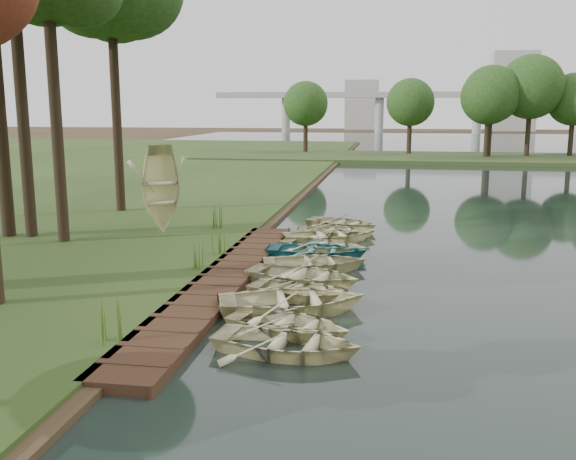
% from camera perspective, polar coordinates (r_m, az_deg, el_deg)
% --- Properties ---
extents(ground, '(300.00, 300.00, 0.00)m').
position_cam_1_polar(ground, '(19.73, -1.26, -5.13)').
color(ground, '#3D2F1D').
extents(boardwalk, '(1.60, 16.00, 0.30)m').
position_cam_1_polar(boardwalk, '(20.04, -5.78, -4.49)').
color(boardwalk, '#382315').
rests_on(boardwalk, ground).
extents(peninsula, '(50.00, 14.00, 0.45)m').
position_cam_1_polar(peninsula, '(68.97, 13.21, 6.25)').
color(peninsula, '#30431D').
rests_on(peninsula, ground).
extents(far_trees, '(45.60, 5.60, 8.80)m').
position_cam_1_polar(far_trees, '(68.65, 10.61, 11.51)').
color(far_trees, black).
rests_on(far_trees, peninsula).
extents(bridge, '(95.90, 4.00, 8.60)m').
position_cam_1_polar(bridge, '(138.92, 13.33, 11.26)').
color(bridge, '#A5A5A0').
rests_on(bridge, ground).
extents(building_a, '(10.00, 8.00, 18.00)m').
position_cam_1_polar(building_a, '(160.86, 19.32, 11.54)').
color(building_a, '#A5A5A0').
rests_on(building_a, ground).
extents(building_b, '(8.00, 8.00, 12.00)m').
position_cam_1_polar(building_b, '(163.85, 6.58, 10.99)').
color(building_b, '#A5A5A0').
rests_on(building_b, ground).
extents(rowboat_0, '(3.70, 2.88, 0.70)m').
position_cam_1_polar(rowboat_0, '(14.38, -0.14, -9.63)').
color(rowboat_0, beige).
rests_on(rowboat_0, water).
extents(rowboat_1, '(3.63, 3.03, 0.65)m').
position_cam_1_polar(rowboat_1, '(15.56, 0.02, -8.12)').
color(rowboat_1, beige).
rests_on(rowboat_1, water).
extents(rowboat_2, '(4.61, 3.86, 0.82)m').
position_cam_1_polar(rowboat_2, '(17.12, 0.37, -6.03)').
color(rowboat_2, beige).
rests_on(rowboat_2, water).
extents(rowboat_3, '(3.56, 2.92, 0.64)m').
position_cam_1_polar(rowboat_3, '(18.36, 1.08, -5.15)').
color(rowboat_3, beige).
rests_on(rowboat_3, water).
extents(rowboat_4, '(4.16, 3.44, 0.75)m').
position_cam_1_polar(rowboat_4, '(19.75, 1.29, -3.84)').
color(rowboat_4, beige).
rests_on(rowboat_4, water).
extents(rowboat_5, '(4.00, 3.27, 0.72)m').
position_cam_1_polar(rowboat_5, '(21.47, 2.38, -2.68)').
color(rowboat_5, beige).
rests_on(rowboat_5, water).
extents(rowboat_6, '(3.66, 2.64, 0.75)m').
position_cam_1_polar(rowboat_6, '(23.14, 2.58, -1.65)').
color(rowboat_6, teal).
rests_on(rowboat_6, water).
extents(rowboat_7, '(4.02, 3.41, 0.71)m').
position_cam_1_polar(rowboat_7, '(24.13, 3.22, -1.19)').
color(rowboat_7, beige).
rests_on(rowboat_7, water).
extents(rowboat_8, '(4.36, 3.76, 0.76)m').
position_cam_1_polar(rowboat_8, '(25.88, 3.57, -0.31)').
color(rowboat_8, beige).
rests_on(rowboat_8, water).
extents(rowboat_9, '(3.41, 2.52, 0.68)m').
position_cam_1_polar(rowboat_9, '(27.03, 4.33, 0.08)').
color(rowboat_9, beige).
rests_on(rowboat_9, water).
extents(rowboat_10, '(4.03, 3.50, 0.70)m').
position_cam_1_polar(rowboat_10, '(28.89, 4.81, 0.79)').
color(rowboat_10, beige).
rests_on(rowboat_10, water).
extents(stored_rowboat, '(4.45, 4.37, 0.75)m').
position_cam_1_polar(stored_rowboat, '(27.08, -11.19, 0.54)').
color(stored_rowboat, beige).
rests_on(stored_rowboat, bank).
extents(reeds_0, '(0.60, 0.60, 0.97)m').
position_cam_1_polar(reeds_0, '(14.81, -15.74, -7.85)').
color(reeds_0, '#3F661E').
rests_on(reeds_0, bank).
extents(reeds_1, '(0.60, 0.60, 0.94)m').
position_cam_1_polar(reeds_1, '(20.97, -7.83, -2.09)').
color(reeds_1, '#3F661E').
rests_on(reeds_1, bank).
extents(reeds_2, '(0.60, 0.60, 0.94)m').
position_cam_1_polar(reeds_2, '(22.86, -6.34, -0.98)').
color(reeds_2, '#3F661E').
rests_on(reeds_2, bank).
extents(reeds_3, '(0.60, 0.60, 1.12)m').
position_cam_1_polar(reeds_3, '(27.96, -6.26, 1.38)').
color(reeds_3, '#3F661E').
rests_on(reeds_3, bank).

